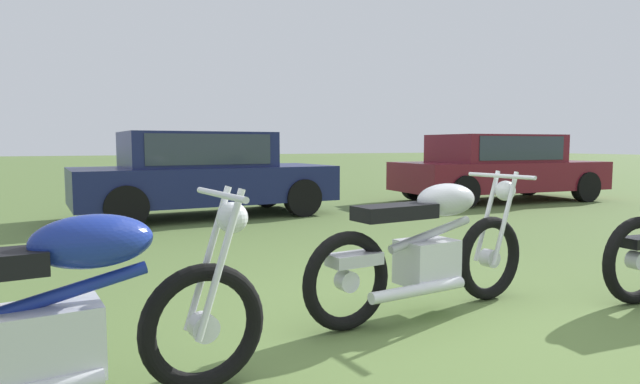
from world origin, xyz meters
name	(u,v)px	position (x,y,z in m)	size (l,w,h in m)	color
ground_plane	(437,328)	(0.00, 0.00, 0.00)	(120.00, 120.00, 0.00)	#567038
motorcycle_blue	(52,320)	(-2.30, -0.26, 0.48)	(2.04, 0.64, 1.02)	black
motorcycle_silver	(428,248)	(0.13, 0.29, 0.48)	(2.03, 0.64, 1.02)	black
car_navy	(202,170)	(0.00, 6.22, 0.80)	(4.32, 1.95, 1.43)	#161E4C
car_burgundy	(498,164)	(6.33, 5.82, 0.80)	(4.70, 2.19, 1.43)	maroon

